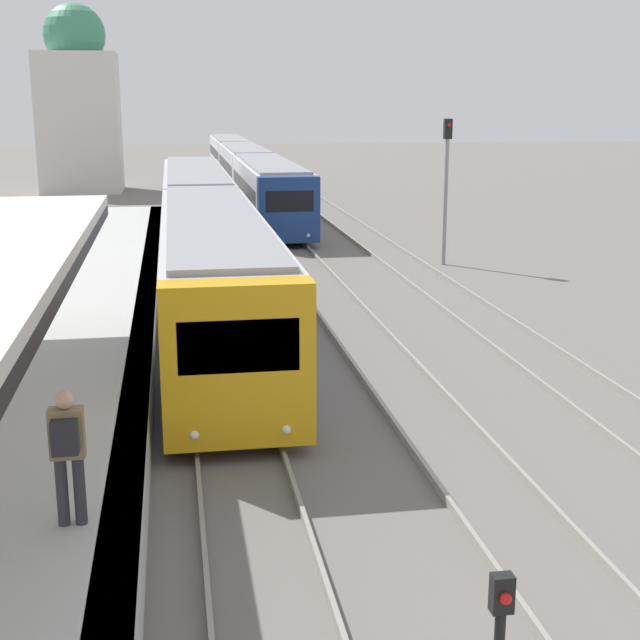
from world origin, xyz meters
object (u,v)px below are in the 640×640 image
(signal_mast_far, at_px, (446,174))
(train_far, at_px, (245,168))
(train_near, at_px, (203,228))
(person_on_platform, at_px, (67,447))

(signal_mast_far, bearing_deg, train_far, 101.32)
(train_far, relative_size, signal_mast_far, 8.24)
(train_far, bearing_deg, train_near, -97.62)
(train_near, xyz_separation_m, signal_mast_far, (8.72, 1.51, 1.52))
(train_near, relative_size, train_far, 0.73)
(train_near, relative_size, signal_mast_far, 6.02)
(train_far, bearing_deg, signal_mast_far, -78.68)
(train_far, xyz_separation_m, signal_mast_far, (5.10, -25.49, 1.58))
(signal_mast_far, bearing_deg, person_on_platform, -117.78)
(person_on_platform, distance_m, train_far, 46.71)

